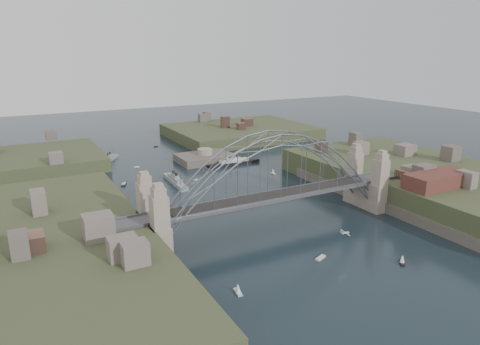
% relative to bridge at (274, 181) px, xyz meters
% --- Properties ---
extents(ground, '(500.00, 500.00, 0.00)m').
position_rel_bridge_xyz_m(ground, '(0.00, 0.00, -12.32)').
color(ground, black).
rests_on(ground, ground).
extents(bridge, '(84.00, 13.80, 24.60)m').
position_rel_bridge_xyz_m(bridge, '(0.00, 0.00, 0.00)').
color(bridge, '#48484A').
rests_on(bridge, ground).
extents(shore_west, '(50.50, 90.00, 12.00)m').
position_rel_bridge_xyz_m(shore_west, '(-57.32, 0.00, -10.35)').
color(shore_west, '#384024').
rests_on(shore_west, ground).
extents(shore_east, '(50.50, 90.00, 12.00)m').
position_rel_bridge_xyz_m(shore_east, '(57.32, 0.00, -10.35)').
color(shore_east, '#384024').
rests_on(shore_east, ground).
extents(headland_nw, '(60.00, 45.00, 9.00)m').
position_rel_bridge_xyz_m(headland_nw, '(-55.00, 95.00, -11.82)').
color(headland_nw, '#384024').
rests_on(headland_nw, ground).
extents(headland_ne, '(70.00, 55.00, 9.50)m').
position_rel_bridge_xyz_m(headland_ne, '(50.00, 110.00, -11.57)').
color(headland_ne, '#384024').
rests_on(headland_ne, ground).
extents(fort_island, '(22.00, 16.00, 9.40)m').
position_rel_bridge_xyz_m(fort_island, '(12.00, 70.00, -12.66)').
color(fort_island, '#4F483F').
rests_on(fort_island, ground).
extents(wharf_shed, '(20.00, 8.00, 4.00)m').
position_rel_bridge_xyz_m(wharf_shed, '(44.00, -14.00, -2.32)').
color(wharf_shed, '#592D26').
rests_on(wharf_shed, shore_east).
extents(finger_pier, '(4.00, 22.00, 1.40)m').
position_rel_bridge_xyz_m(finger_pier, '(39.00, -28.00, -11.62)').
color(finger_pier, '#48484A').
rests_on(finger_pier, ground).
extents(naval_cruiser_near, '(3.28, 19.68, 5.88)m').
position_rel_bridge_xyz_m(naval_cruiser_near, '(-9.28, 47.33, -11.41)').
color(naval_cruiser_near, '#92989A').
rests_on(naval_cruiser_near, ground).
extents(naval_cruiser_far, '(9.93, 12.93, 4.87)m').
position_rel_bridge_xyz_m(naval_cruiser_far, '(-22.15, 90.05, -11.57)').
color(naval_cruiser_far, '#92989A').
rests_on(naval_cruiser_far, ground).
extents(ocean_liner, '(22.40, 3.80, 5.48)m').
position_rel_bridge_xyz_m(ocean_liner, '(19.96, 59.85, -11.47)').
color(ocean_liner, black).
rests_on(ocean_liner, ground).
extents(aeroplane, '(1.98, 3.61, 0.53)m').
position_rel_bridge_xyz_m(aeroplane, '(4.99, -20.80, -7.03)').
color(aeroplane, silver).
extents(small_boat_a, '(1.96, 2.66, 0.45)m').
position_rel_bridge_xyz_m(small_boat_a, '(-14.19, 16.75, -12.17)').
color(small_boat_a, silver).
rests_on(small_boat_a, ground).
extents(small_boat_b, '(1.62, 0.55, 0.45)m').
position_rel_bridge_xyz_m(small_boat_b, '(11.95, 24.36, -12.17)').
color(small_boat_b, silver).
rests_on(small_boat_b, ground).
extents(small_boat_c, '(3.12, 2.02, 0.45)m').
position_rel_bridge_xyz_m(small_boat_c, '(-0.58, -19.90, -12.17)').
color(small_boat_c, silver).
rests_on(small_boat_c, ground).
extents(small_boat_d, '(1.34, 2.23, 2.38)m').
position_rel_bridge_xyz_m(small_boat_d, '(26.53, 41.42, -11.41)').
color(small_boat_d, silver).
rests_on(small_boat_d, ground).
extents(small_boat_e, '(2.60, 3.77, 1.43)m').
position_rel_bridge_xyz_m(small_boat_e, '(-25.12, 54.04, -12.04)').
color(small_boat_e, silver).
rests_on(small_boat_e, ground).
extents(small_boat_f, '(1.68, 1.08, 0.45)m').
position_rel_bridge_xyz_m(small_boat_f, '(-1.69, 47.38, -12.17)').
color(small_boat_f, silver).
rests_on(small_boat_f, ground).
extents(small_boat_g, '(2.43, 2.63, 2.38)m').
position_rel_bridge_xyz_m(small_boat_g, '(13.27, -29.94, -11.52)').
color(small_boat_g, silver).
rests_on(small_boat_g, ground).
extents(small_boat_h, '(2.22, 1.55, 0.45)m').
position_rel_bridge_xyz_m(small_boat_h, '(-15.10, 74.43, -12.17)').
color(small_boat_h, silver).
rests_on(small_boat_h, ground).
extents(small_boat_i, '(1.19, 2.40, 2.38)m').
position_rel_bridge_xyz_m(small_boat_i, '(29.42, 18.11, -11.44)').
color(small_boat_i, silver).
rests_on(small_boat_i, ground).
extents(small_boat_j, '(1.27, 2.89, 2.38)m').
position_rel_bridge_xyz_m(small_boat_j, '(-22.97, -23.44, -11.53)').
color(small_boat_j, silver).
rests_on(small_boat_j, ground).
extents(small_boat_k, '(2.09, 0.93, 0.45)m').
position_rel_bridge_xyz_m(small_boat_k, '(2.98, 106.81, -12.17)').
color(small_boat_k, silver).
rests_on(small_boat_k, ground).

